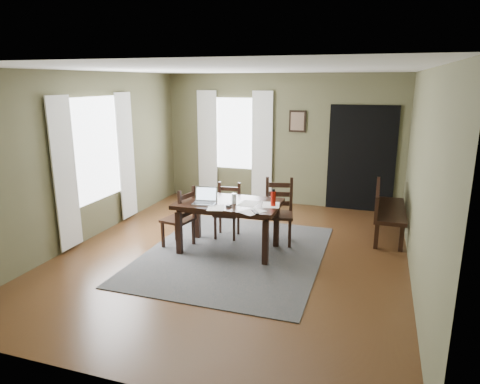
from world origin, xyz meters
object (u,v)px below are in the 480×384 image
(chair_end, at_px, (180,218))
(bench, at_px, (385,207))
(dining_table, at_px, (229,208))
(laptop, at_px, (205,199))
(chair_back_right, at_px, (279,212))
(water_bottle, at_px, (273,198))
(chair_back_left, at_px, (228,211))

(chair_end, relative_size, bench, 0.64)
(dining_table, xyz_separation_m, laptop, (-0.31, -0.16, 0.16))
(dining_table, height_order, laptop, laptop)
(dining_table, height_order, chair_end, chair_end)
(chair_back_right, relative_size, laptop, 2.72)
(laptop, height_order, water_bottle, water_bottle)
(water_bottle, bearing_deg, chair_back_left, 147.63)
(chair_back_left, distance_m, bench, 2.64)
(bench, bearing_deg, dining_table, 122.32)
(chair_back_left, xyz_separation_m, chair_back_right, (0.87, 0.01, 0.07))
(laptop, distance_m, water_bottle, 1.02)
(chair_back_right, relative_size, bench, 0.69)
(chair_end, bearing_deg, dining_table, 109.01)
(chair_end, relative_size, chair_back_left, 1.08)
(bench, bearing_deg, water_bottle, 132.35)
(dining_table, distance_m, chair_end, 0.80)
(bench, distance_m, water_bottle, 2.17)
(dining_table, relative_size, chair_back_right, 1.50)
(chair_end, distance_m, laptop, 0.58)
(dining_table, bearing_deg, chair_back_left, 110.33)
(chair_back_right, bearing_deg, dining_table, -149.86)
(laptop, bearing_deg, bench, 22.62)
(water_bottle, bearing_deg, laptop, -171.18)
(bench, bearing_deg, chair_back_left, 108.99)
(bench, height_order, laptop, laptop)
(chair_end, height_order, chair_back_right, chair_back_right)
(chair_end, height_order, laptop, laptop)
(laptop, bearing_deg, chair_back_right, 28.81)
(laptop, relative_size, water_bottle, 1.50)
(chair_back_left, bearing_deg, bench, 13.28)
(chair_back_left, bearing_deg, dining_table, -74.36)
(dining_table, xyz_separation_m, chair_back_left, (-0.23, 0.58, -0.24))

